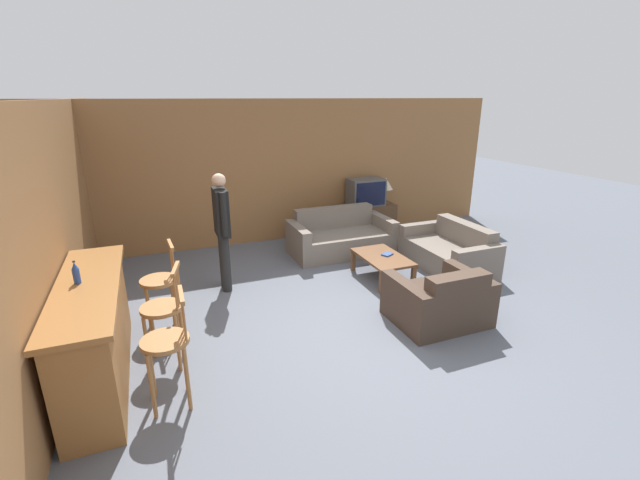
% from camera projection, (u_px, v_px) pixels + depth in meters
% --- Properties ---
extents(ground_plane, '(24.00, 24.00, 0.00)m').
position_uv_depth(ground_plane, '(360.00, 329.00, 5.10)').
color(ground_plane, '#565B66').
extents(wall_back, '(9.40, 0.08, 2.60)m').
position_uv_depth(wall_back, '(272.00, 172.00, 7.91)').
color(wall_back, olive).
rests_on(wall_back, ground_plane).
extents(wall_left, '(0.08, 8.67, 2.60)m').
position_uv_depth(wall_left, '(60.00, 222.00, 4.76)').
color(wall_left, olive).
rests_on(wall_left, ground_plane).
extents(bar_counter, '(0.55, 2.14, 1.00)m').
position_uv_depth(bar_counter, '(96.00, 332.00, 4.07)').
color(bar_counter, brown).
rests_on(bar_counter, ground_plane).
extents(bar_chair_near, '(0.42, 0.42, 1.07)m').
position_uv_depth(bar_chair_near, '(168.00, 348.00, 3.69)').
color(bar_chair_near, '#996638').
rests_on(bar_chair_near, ground_plane).
extents(bar_chair_mid, '(0.49, 0.49, 1.07)m').
position_uv_depth(bar_chair_mid, '(164.00, 314.00, 4.27)').
color(bar_chair_mid, '#996638').
rests_on(bar_chair_mid, ground_plane).
extents(bar_chair_far, '(0.44, 0.44, 1.07)m').
position_uv_depth(bar_chair_far, '(161.00, 286.00, 4.90)').
color(bar_chair_far, '#996638').
rests_on(bar_chair_far, ground_plane).
extents(couch_far, '(1.77, 0.93, 0.75)m').
position_uv_depth(couch_far, '(340.00, 238.00, 7.55)').
color(couch_far, '#70665B').
rests_on(couch_far, ground_plane).
extents(armchair_near, '(1.09, 0.89, 0.73)m').
position_uv_depth(armchair_near, '(439.00, 301.00, 5.19)').
color(armchair_near, '#423328').
rests_on(armchair_near, ground_plane).
extents(loveseat_right, '(0.86, 1.54, 0.72)m').
position_uv_depth(loveseat_right, '(449.00, 252.00, 6.85)').
color(loveseat_right, '#70665B').
rests_on(loveseat_right, ground_plane).
extents(coffee_table, '(0.60, 0.99, 0.36)m').
position_uv_depth(coffee_table, '(382.00, 259.00, 6.42)').
color(coffee_table, brown).
rests_on(coffee_table, ground_plane).
extents(tv_unit, '(1.21, 0.47, 0.59)m').
position_uv_depth(tv_unit, '(365.00, 219.00, 8.57)').
color(tv_unit, '#513823').
rests_on(tv_unit, ground_plane).
extents(tv, '(0.69, 0.44, 0.53)m').
position_uv_depth(tv, '(366.00, 192.00, 8.39)').
color(tv, '#4C4C4C').
rests_on(tv, tv_unit).
extents(bottle, '(0.06, 0.06, 0.22)m').
position_uv_depth(bottle, '(76.00, 273.00, 3.90)').
color(bottle, '#234293').
rests_on(bottle, bar_counter).
extents(book_on_table, '(0.20, 0.18, 0.02)m').
position_uv_depth(book_on_table, '(387.00, 254.00, 6.44)').
color(book_on_table, navy).
rests_on(book_on_table, coffee_table).
extents(table_lamp, '(0.28, 0.28, 0.51)m').
position_uv_depth(table_lamp, '(386.00, 184.00, 8.51)').
color(table_lamp, brown).
rests_on(table_lamp, tv_unit).
extents(person_by_window, '(0.19, 0.54, 1.67)m').
position_uv_depth(person_by_window, '(222.00, 226.00, 5.87)').
color(person_by_window, black).
rests_on(person_by_window, ground_plane).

